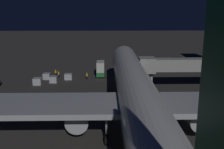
{
  "coord_description": "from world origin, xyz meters",
  "views": [
    {
      "loc": [
        4.15,
        44.1,
        17.2
      ],
      "look_at": [
        3.0,
        -10.44,
        3.5
      ],
      "focal_mm": 43.07,
      "sensor_mm": 36.0,
      "label": 1
    }
  ],
  "objects_px": {
    "jet_bridge": "(184,65)",
    "ground_crew_walking_aft": "(56,73)",
    "ground_crew_marshaller_fwd": "(87,76)",
    "ground_crew_near_nose_gear": "(59,74)",
    "baggage_container_spare": "(68,77)",
    "airliner_at_gate": "(138,98)",
    "baggage_container_near_belt": "(47,76)",
    "ops_van": "(101,69)",
    "baggage_container_mid_row": "(53,79)",
    "baggage_container_far_row": "(38,81)",
    "traffic_cone_nose_port": "(132,77)",
    "traffic_cone_nose_starboard": "(114,77)"
  },
  "relations": [
    {
      "from": "airliner_at_gate",
      "to": "baggage_container_mid_row",
      "type": "xyz_separation_m",
      "value": [
        16.62,
        -27.77,
        -4.87
      ]
    },
    {
      "from": "baggage_container_spare",
      "to": "jet_bridge",
      "type": "bearing_deg",
      "value": 157.44
    },
    {
      "from": "baggage_container_near_belt",
      "to": "ground_crew_near_nose_gear",
      "type": "bearing_deg",
      "value": -160.0
    },
    {
      "from": "ops_van",
      "to": "baggage_container_mid_row",
      "type": "xyz_separation_m",
      "value": [
        10.95,
        5.93,
        -1.19
      ]
    },
    {
      "from": "jet_bridge",
      "to": "ground_crew_walking_aft",
      "type": "relative_size",
      "value": 11.43
    },
    {
      "from": "baggage_container_spare",
      "to": "ground_crew_near_nose_gear",
      "type": "bearing_deg",
      "value": -29.23
    },
    {
      "from": "jet_bridge",
      "to": "ground_crew_walking_aft",
      "type": "height_order",
      "value": "jet_bridge"
    },
    {
      "from": "jet_bridge",
      "to": "traffic_cone_nose_starboard",
      "type": "bearing_deg",
      "value": -39.03
    },
    {
      "from": "jet_bridge",
      "to": "baggage_container_spare",
      "type": "distance_m",
      "value": 27.64
    },
    {
      "from": "baggage_container_spare",
      "to": "ground_crew_near_nose_gear",
      "type": "distance_m",
      "value": 3.02
    },
    {
      "from": "jet_bridge",
      "to": "ops_van",
      "type": "bearing_deg",
      "value": -38.4
    },
    {
      "from": "traffic_cone_nose_port",
      "to": "traffic_cone_nose_starboard",
      "type": "relative_size",
      "value": 1.0
    },
    {
      "from": "ground_crew_near_nose_gear",
      "to": "baggage_container_mid_row",
      "type": "bearing_deg",
      "value": 82.93
    },
    {
      "from": "ops_van",
      "to": "ground_crew_walking_aft",
      "type": "bearing_deg",
      "value": 2.0
    },
    {
      "from": "airliner_at_gate",
      "to": "ops_van",
      "type": "height_order",
      "value": "airliner_at_gate"
    },
    {
      "from": "ground_crew_walking_aft",
      "to": "jet_bridge",
      "type": "bearing_deg",
      "value": 155.13
    },
    {
      "from": "traffic_cone_nose_port",
      "to": "ground_crew_near_nose_gear",
      "type": "bearing_deg",
      "value": -2.17
    },
    {
      "from": "airliner_at_gate",
      "to": "jet_bridge",
      "type": "relative_size",
      "value": 2.96
    },
    {
      "from": "baggage_container_far_row",
      "to": "jet_bridge",
      "type": "bearing_deg",
      "value": 169.14
    },
    {
      "from": "jet_bridge",
      "to": "baggage_container_far_row",
      "type": "bearing_deg",
      "value": -10.86
    },
    {
      "from": "airliner_at_gate",
      "to": "baggage_container_near_belt",
      "type": "xyz_separation_m",
      "value": [
        18.87,
        -30.88,
        -4.88
      ]
    },
    {
      "from": "jet_bridge",
      "to": "baggage_container_far_row",
      "type": "height_order",
      "value": "jet_bridge"
    },
    {
      "from": "baggage_container_near_belt",
      "to": "baggage_container_mid_row",
      "type": "bearing_deg",
      "value": 125.76
    },
    {
      "from": "baggage_container_far_row",
      "to": "ground_crew_near_nose_gear",
      "type": "height_order",
      "value": "ground_crew_near_nose_gear"
    },
    {
      "from": "baggage_container_far_row",
      "to": "ground_crew_marshaller_fwd",
      "type": "xyz_separation_m",
      "value": [
        -11.02,
        -3.82,
        0.24
      ]
    },
    {
      "from": "baggage_container_far_row",
      "to": "ground_crew_near_nose_gear",
      "type": "distance_m",
      "value": 6.98
    },
    {
      "from": "baggage_container_spare",
      "to": "ground_crew_marshaller_fwd",
      "type": "xyz_separation_m",
      "value": [
        -4.57,
        0.55,
        0.29
      ]
    },
    {
      "from": "ground_crew_near_nose_gear",
      "to": "traffic_cone_nose_starboard",
      "type": "bearing_deg",
      "value": 177.15
    },
    {
      "from": "jet_bridge",
      "to": "ground_crew_walking_aft",
      "type": "distance_m",
      "value": 32.0
    },
    {
      "from": "ops_van",
      "to": "baggage_container_near_belt",
      "type": "height_order",
      "value": "ops_van"
    },
    {
      "from": "baggage_container_near_belt",
      "to": "airliner_at_gate",
      "type": "bearing_deg",
      "value": 121.42
    },
    {
      "from": "ground_crew_near_nose_gear",
      "to": "ops_van",
      "type": "bearing_deg",
      "value": -170.15
    },
    {
      "from": "baggage_container_near_belt",
      "to": "traffic_cone_nose_starboard",
      "type": "height_order",
      "value": "baggage_container_near_belt"
    },
    {
      "from": "traffic_cone_nose_port",
      "to": "jet_bridge",
      "type": "bearing_deg",
      "value": 130.05
    },
    {
      "from": "airliner_at_gate",
      "to": "baggage_container_spare",
      "type": "height_order",
      "value": "airliner_at_gate"
    },
    {
      "from": "airliner_at_gate",
      "to": "traffic_cone_nose_starboard",
      "type": "bearing_deg",
      "value": -85.97
    },
    {
      "from": "baggage_container_far_row",
      "to": "ground_crew_marshaller_fwd",
      "type": "relative_size",
      "value": 1.01
    },
    {
      "from": "baggage_container_near_belt",
      "to": "baggage_container_far_row",
      "type": "distance_m",
      "value": 4.96
    },
    {
      "from": "jet_bridge",
      "to": "baggage_container_mid_row",
      "type": "relative_size",
      "value": 12.63
    },
    {
      "from": "baggage_container_mid_row",
      "to": "traffic_cone_nose_port",
      "type": "distance_m",
      "value": 19.14
    },
    {
      "from": "baggage_container_far_row",
      "to": "ground_crew_near_nose_gear",
      "type": "xyz_separation_m",
      "value": [
        -3.81,
        -5.84,
        0.19
      ]
    },
    {
      "from": "jet_bridge",
      "to": "traffic_cone_nose_port",
      "type": "xyz_separation_m",
      "value": [
        9.42,
        -11.2,
        -5.48
      ]
    },
    {
      "from": "airliner_at_gate",
      "to": "ops_van",
      "type": "bearing_deg",
      "value": -80.44
    },
    {
      "from": "baggage_container_far_row",
      "to": "ground_crew_walking_aft",
      "type": "xyz_separation_m",
      "value": [
        -2.82,
        -7.26,
        0.27
      ]
    },
    {
      "from": "ground_crew_marshaller_fwd",
      "to": "ground_crew_near_nose_gear",
      "type": "bearing_deg",
      "value": -15.66
    },
    {
      "from": "baggage_container_far_row",
      "to": "traffic_cone_nose_port",
      "type": "relative_size",
      "value": 3.35
    },
    {
      "from": "traffic_cone_nose_starboard",
      "to": "airliner_at_gate",
      "type": "bearing_deg",
      "value": 94.03
    },
    {
      "from": "ops_van",
      "to": "ground_crew_walking_aft",
      "type": "xyz_separation_m",
      "value": [
        11.43,
        0.4,
        -0.89
      ]
    },
    {
      "from": "ground_crew_near_nose_gear",
      "to": "traffic_cone_nose_port",
      "type": "xyz_separation_m",
      "value": [
        -18.31,
        0.69,
        -0.68
      ]
    },
    {
      "from": "ground_crew_walking_aft",
      "to": "traffic_cone_nose_starboard",
      "type": "xyz_separation_m",
      "value": [
        -14.9,
        2.11,
        -0.77
      ]
    }
  ]
}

